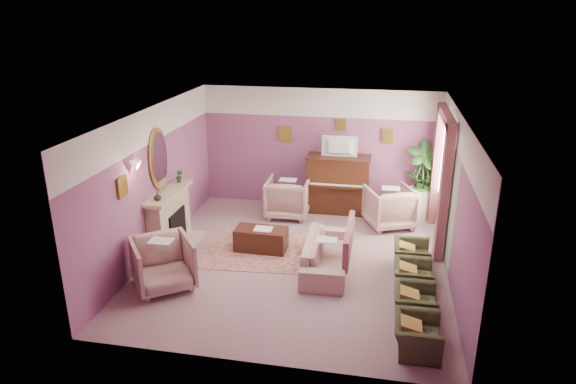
% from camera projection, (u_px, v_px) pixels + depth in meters
% --- Properties ---
extents(floor, '(5.50, 6.00, 0.01)m').
position_uv_depth(floor, '(296.00, 261.00, 9.67)').
color(floor, gray).
rests_on(floor, ground).
extents(ceiling, '(5.50, 6.00, 0.01)m').
position_uv_depth(ceiling, '(297.00, 114.00, 8.72)').
color(ceiling, silver).
rests_on(ceiling, wall_back).
extents(wall_back, '(5.50, 0.02, 2.80)m').
position_uv_depth(wall_back, '(319.00, 149.00, 11.97)').
color(wall_back, '#744876').
rests_on(wall_back, floor).
extents(wall_front, '(5.50, 0.02, 2.80)m').
position_uv_depth(wall_front, '(255.00, 271.00, 6.43)').
color(wall_front, '#744876').
rests_on(wall_front, floor).
extents(wall_left, '(0.02, 6.00, 2.80)m').
position_uv_depth(wall_left, '(154.00, 182.00, 9.69)').
color(wall_left, '#744876').
rests_on(wall_left, floor).
extents(wall_right, '(0.02, 6.00, 2.80)m').
position_uv_depth(wall_right, '(456.00, 202.00, 8.71)').
color(wall_right, '#744876').
rests_on(wall_right, floor).
extents(picture_rail_band, '(5.50, 0.01, 0.65)m').
position_uv_depth(picture_rail_band, '(320.00, 103.00, 11.59)').
color(picture_rail_band, white).
rests_on(picture_rail_band, wall_back).
extents(stripe_panel, '(0.01, 3.00, 2.15)m').
position_uv_depth(stripe_panel, '(446.00, 194.00, 10.02)').
color(stripe_panel, '#9BA493').
rests_on(stripe_panel, wall_right).
extents(fireplace_surround, '(0.30, 1.40, 1.10)m').
position_uv_depth(fireplace_surround, '(169.00, 220.00, 10.13)').
color(fireplace_surround, tan).
rests_on(fireplace_surround, floor).
extents(fireplace_inset, '(0.18, 0.72, 0.68)m').
position_uv_depth(fireplace_inset, '(175.00, 227.00, 10.17)').
color(fireplace_inset, black).
rests_on(fireplace_inset, floor).
extents(fire_ember, '(0.06, 0.54, 0.10)m').
position_uv_depth(fire_ember, '(177.00, 236.00, 10.22)').
color(fire_ember, '#F44620').
rests_on(fire_ember, floor).
extents(mantel_shelf, '(0.40, 1.55, 0.07)m').
position_uv_depth(mantel_shelf, '(168.00, 193.00, 9.93)').
color(mantel_shelf, tan).
rests_on(mantel_shelf, fireplace_surround).
extents(hearth, '(0.55, 1.50, 0.02)m').
position_uv_depth(hearth, '(181.00, 245.00, 10.28)').
color(hearth, tan).
rests_on(hearth, floor).
extents(mirror_frame, '(0.04, 0.72, 1.20)m').
position_uv_depth(mirror_frame, '(159.00, 159.00, 9.73)').
color(mirror_frame, gold).
rests_on(mirror_frame, wall_left).
extents(mirror_glass, '(0.01, 0.60, 1.06)m').
position_uv_depth(mirror_glass, '(160.00, 159.00, 9.72)').
color(mirror_glass, silver).
rests_on(mirror_glass, wall_left).
extents(sconce_shade, '(0.20, 0.20, 0.16)m').
position_uv_depth(sconce_shade, '(136.00, 166.00, 8.68)').
color(sconce_shade, '#FDAB96').
rests_on(sconce_shade, wall_left).
extents(piano, '(1.40, 0.60, 1.30)m').
position_uv_depth(piano, '(338.00, 185.00, 11.84)').
color(piano, '#391B0F').
rests_on(piano, floor).
extents(piano_keyshelf, '(1.30, 0.12, 0.06)m').
position_uv_depth(piano_keyshelf, '(337.00, 187.00, 11.49)').
color(piano_keyshelf, '#391B0F').
rests_on(piano_keyshelf, piano).
extents(piano_keys, '(1.20, 0.08, 0.02)m').
position_uv_depth(piano_keys, '(337.00, 185.00, 11.48)').
color(piano_keys, white).
rests_on(piano_keys, piano).
extents(piano_top, '(1.45, 0.65, 0.04)m').
position_uv_depth(piano_top, '(339.00, 157.00, 11.61)').
color(piano_top, '#391B0F').
rests_on(piano_top, piano).
extents(television, '(0.80, 0.12, 0.48)m').
position_uv_depth(television, '(339.00, 145.00, 11.47)').
color(television, black).
rests_on(television, piano).
extents(print_back_left, '(0.30, 0.03, 0.38)m').
position_uv_depth(print_back_left, '(285.00, 134.00, 11.96)').
color(print_back_left, gold).
rests_on(print_back_left, wall_back).
extents(print_back_right, '(0.26, 0.03, 0.34)m').
position_uv_depth(print_back_right, '(388.00, 136.00, 11.52)').
color(print_back_right, gold).
rests_on(print_back_right, wall_back).
extents(print_back_mid, '(0.22, 0.03, 0.26)m').
position_uv_depth(print_back_mid, '(341.00, 125.00, 11.64)').
color(print_back_mid, gold).
rests_on(print_back_mid, wall_back).
extents(print_left_wall, '(0.03, 0.28, 0.36)m').
position_uv_depth(print_left_wall, '(123.00, 187.00, 8.46)').
color(print_left_wall, gold).
rests_on(print_left_wall, wall_left).
extents(window_blind, '(0.03, 1.40, 1.80)m').
position_uv_depth(window_blind, '(446.00, 160.00, 10.04)').
color(window_blind, beige).
rests_on(window_blind, wall_right).
extents(curtain_left, '(0.16, 0.34, 2.60)m').
position_uv_depth(curtain_left, '(444.00, 194.00, 9.34)').
color(curtain_left, '#8E4752').
rests_on(curtain_left, floor).
extents(curtain_right, '(0.16, 0.34, 2.60)m').
position_uv_depth(curtain_right, '(436.00, 165.00, 11.04)').
color(curtain_right, '#8E4752').
rests_on(curtain_right, floor).
extents(pelmet, '(0.16, 2.20, 0.16)m').
position_uv_depth(pelmet, '(446.00, 116.00, 9.77)').
color(pelmet, '#8E4752').
rests_on(pelmet, wall_right).
extents(mantel_plant, '(0.16, 0.16, 0.28)m').
position_uv_depth(mantel_plant, '(179.00, 176.00, 10.38)').
color(mantel_plant, '#244D1D').
rests_on(mantel_plant, mantel_shelf).
extents(mantel_vase, '(0.16, 0.16, 0.16)m').
position_uv_depth(mantel_vase, '(157.00, 197.00, 9.43)').
color(mantel_vase, white).
rests_on(mantel_vase, mantel_shelf).
extents(area_rug, '(2.62, 1.97, 0.01)m').
position_uv_depth(area_rug, '(269.00, 250.00, 10.08)').
color(area_rug, '#A26559').
rests_on(area_rug, floor).
extents(coffee_table, '(1.01, 0.52, 0.45)m').
position_uv_depth(coffee_table, '(261.00, 239.00, 10.05)').
color(coffee_table, '#381B10').
rests_on(coffee_table, floor).
extents(table_paper, '(0.35, 0.28, 0.01)m').
position_uv_depth(table_paper, '(263.00, 229.00, 9.96)').
color(table_paper, silver).
rests_on(table_paper, coffee_table).
extents(sofa, '(0.66, 1.97, 0.80)m').
position_uv_depth(sofa, '(326.00, 248.00, 9.29)').
color(sofa, tan).
rests_on(sofa, floor).
extents(sofa_throw, '(0.10, 1.49, 0.55)m').
position_uv_depth(sofa_throw, '(349.00, 240.00, 9.15)').
color(sofa_throw, '#8E4752').
rests_on(sofa_throw, sofa).
extents(floral_armchair_left, '(0.94, 0.94, 0.98)m').
position_uv_depth(floral_armchair_left, '(288.00, 196.00, 11.61)').
color(floral_armchair_left, tan).
rests_on(floral_armchair_left, floor).
extents(floral_armchair_right, '(0.94, 0.94, 0.98)m').
position_uv_depth(floral_armchair_right, '(390.00, 205.00, 11.08)').
color(floral_armchair_right, tan).
rests_on(floral_armchair_right, floor).
extents(floral_armchair_front, '(0.94, 0.94, 0.98)m').
position_uv_depth(floral_armchair_front, '(163.00, 261.00, 8.61)').
color(floral_armchair_front, tan).
rests_on(floral_armchair_front, floor).
extents(olive_chair_a, '(0.52, 0.75, 0.64)m').
position_uv_depth(olive_chair_a, '(418.00, 331.00, 7.05)').
color(olive_chair_a, '#3B4124').
rests_on(olive_chair_a, floor).
extents(olive_chair_b, '(0.52, 0.75, 0.64)m').
position_uv_depth(olive_chair_b, '(415.00, 299.00, 7.81)').
color(olive_chair_b, '#3B4124').
rests_on(olive_chair_b, floor).
extents(olive_chair_c, '(0.52, 0.75, 0.64)m').
position_uv_depth(olive_chair_c, '(413.00, 273.00, 8.57)').
color(olive_chair_c, '#3B4124').
rests_on(olive_chair_c, floor).
extents(olive_chair_d, '(0.52, 0.75, 0.64)m').
position_uv_depth(olive_chair_d, '(412.00, 252.00, 9.32)').
color(olive_chair_d, '#3B4124').
rests_on(olive_chair_d, floor).
extents(side_table, '(0.52, 0.52, 0.70)m').
position_uv_depth(side_table, '(419.00, 203.00, 11.57)').
color(side_table, silver).
rests_on(side_table, floor).
extents(side_plant_big, '(0.30, 0.30, 0.34)m').
position_uv_depth(side_plant_big, '(421.00, 181.00, 11.40)').
color(side_plant_big, '#244D1D').
rests_on(side_plant_big, side_table).
extents(side_plant_small, '(0.16, 0.16, 0.28)m').
position_uv_depth(side_plant_small, '(427.00, 184.00, 11.29)').
color(side_plant_small, '#244D1D').
rests_on(side_plant_small, side_table).
extents(palm_pot, '(0.34, 0.34, 0.34)m').
position_uv_depth(palm_pot, '(419.00, 210.00, 11.63)').
color(palm_pot, brown).
rests_on(palm_pot, floor).
extents(palm_plant, '(0.76, 0.76, 1.44)m').
position_uv_depth(palm_plant, '(423.00, 173.00, 11.33)').
color(palm_plant, '#244D1D').
rests_on(palm_plant, palm_pot).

